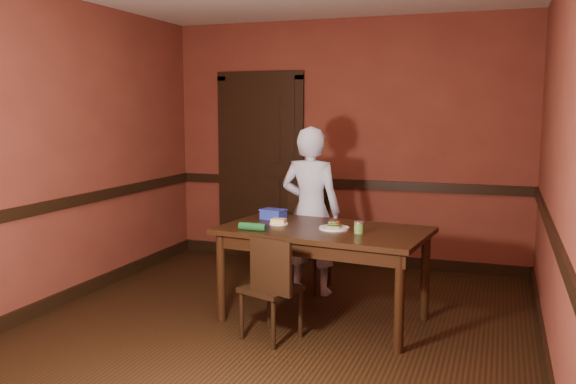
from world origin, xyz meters
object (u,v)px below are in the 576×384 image
Objects in this scene: chair_near at (271,287)px; food_tub at (273,214)px; cheese_saucer at (279,222)px; dining_table at (323,275)px; sandwich_plate at (334,227)px; person at (311,211)px; sauce_jar at (359,227)px; chair_far at (304,239)px.

food_tub reaches higher than chair_near.
chair_near is 5.12× the size of cheese_saucer.
cheese_saucer is at bearing -177.94° from dining_table.
food_tub reaches higher than cheese_saucer.
sandwich_plate is at bearing 2.01° from dining_table.
dining_table is 0.58m from chair_near.
person is 0.67m from cheese_saucer.
person reaches higher than cheese_saucer.
sandwich_plate is at bearing -9.33° from food_tub.
food_tub is at bearing 157.48° from sauce_jar.
sauce_jar is at bearing -24.41° from sandwich_plate.
chair_near is at bearing -144.95° from sauce_jar.
sandwich_plate reaches higher than cheese_saucer.
person is 1.04m from sauce_jar.
dining_table is at bearing -4.57° from cheese_saucer.
chair_far is at bearing 94.02° from food_tub.
person is (-0.33, 0.70, 0.40)m from dining_table.
sauce_jar reaches higher than chair_near.
chair_near reaches higher than dining_table.
cheese_saucer is (-0.40, 0.03, 0.41)m from dining_table.
chair_near is (0.18, -1.35, -0.08)m from chair_far.
sandwich_plate is at bearing -52.70° from chair_far.
dining_table is at bearing 160.74° from sauce_jar.
sauce_jar is 0.59× the size of cheese_saucer.
chair_near is 3.30× the size of sandwich_plate.
sauce_jar is (0.75, -0.94, 0.34)m from chair_far.
sauce_jar is (0.64, -0.81, 0.03)m from person.
chair_near is 3.40× the size of food_tub.
dining_table is 6.95× the size of food_tub.
chair_near is at bearing -124.58° from sandwich_plate.
person is 0.50m from food_tub.
chair_near is at bearing -75.63° from cheese_saucer.
chair_far is 1.04m from sandwich_plate.
chair_far is 3.92× the size of sandwich_plate.
sandwich_plate is (0.09, -0.01, 0.40)m from dining_table.
food_tub is at bearing 162.23° from dining_table.
person reaches higher than dining_table.
chair_near is 8.68× the size of sauce_jar.
chair_near is 0.82m from sauce_jar.
sandwich_plate is at bearing -104.52° from chair_near.
dining_table is at bearing -96.88° from chair_near.
chair_far is 0.69m from food_tub.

